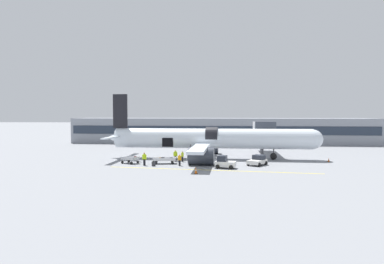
{
  "coord_description": "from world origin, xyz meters",
  "views": [
    {
      "loc": [
        2.79,
        -51.17,
        6.95
      ],
      "look_at": [
        -3.08,
        -0.81,
        4.41
      ],
      "focal_mm": 32.0,
      "sensor_mm": 36.0,
      "label": 1
    }
  ],
  "objects": [
    {
      "name": "ground_plane",
      "position": [
        0.0,
        0.0,
        0.0
      ],
      "size": [
        500.0,
        500.0,
        0.0
      ],
      "primitive_type": "plane",
      "color": "gray"
    },
    {
      "name": "ground_crew_supervisor",
      "position": [
        -4.28,
        -5.25,
        0.85
      ],
      "size": [
        0.55,
        0.48,
        1.61
      ],
      "color": "black",
      "rests_on": "ground_plane"
    },
    {
      "name": "baggage_cart_loading",
      "position": [
        -6.66,
        -3.57,
        0.47
      ],
      "size": [
        4.27,
        2.2,
        0.96
      ],
      "color": "silver",
      "rests_on": "ground_plane"
    },
    {
      "name": "baggage_tug_lead",
      "position": [
        6.36,
        -3.48,
        0.62
      ],
      "size": [
        3.0,
        3.47,
        1.39
      ],
      "color": "silver",
      "rests_on": "ground_plane"
    },
    {
      "name": "apron_marking_line",
      "position": [
        0.21,
        -8.52,
        0.0
      ],
      "size": [
        27.04,
        2.58,
        0.01
      ],
      "color": "yellow",
      "rests_on": "ground_plane"
    },
    {
      "name": "safety_cone_nose",
      "position": [
        17.12,
        1.27,
        0.26
      ],
      "size": [
        0.44,
        0.44,
        0.56
      ],
      "color": "black",
      "rests_on": "ground_plane"
    },
    {
      "name": "suitcase_on_tarmac_upright",
      "position": [
        -7.73,
        -6.01,
        0.3
      ],
      "size": [
        0.54,
        0.45,
        0.71
      ],
      "color": "#2D2D33",
      "rests_on": "ground_plane"
    },
    {
      "name": "airplane",
      "position": [
        -0.83,
        2.76,
        3.01
      ],
      "size": [
        34.3,
        27.27,
        10.31
      ],
      "color": "silver",
      "rests_on": "ground_plane"
    },
    {
      "name": "baggage_tug_mid",
      "position": [
        1.87,
        -6.74,
        0.7
      ],
      "size": [
        2.91,
        2.26,
        1.65
      ],
      "color": "white",
      "rests_on": "ground_plane"
    },
    {
      "name": "ground_crew_driver",
      "position": [
        -9.14,
        -5.51,
        0.94
      ],
      "size": [
        0.62,
        0.45,
        1.79
      ],
      "color": "black",
      "rests_on": "ground_plane"
    },
    {
      "name": "safety_cone_engine_left",
      "position": [
        -1.39,
        -11.32,
        0.38
      ],
      "size": [
        0.48,
        0.48,
        0.8
      ],
      "color": "black",
      "rests_on": "ground_plane"
    },
    {
      "name": "baggage_cart_queued",
      "position": [
        -11.58,
        -3.92,
        0.49
      ],
      "size": [
        3.34,
        2.35,
        1.07
      ],
      "color": "#B7BABF",
      "rests_on": "ground_plane"
    },
    {
      "name": "terminal_strip",
      "position": [
        0.0,
        34.6,
        3.05
      ],
      "size": [
        73.0,
        12.26,
        6.1
      ],
      "color": "gray",
      "rests_on": "ground_plane"
    },
    {
      "name": "safety_cone_wingtip",
      "position": [
        1.0,
        -4.17,
        0.32
      ],
      "size": [
        0.6,
        0.6,
        0.68
      ],
      "color": "black",
      "rests_on": "ground_plane"
    },
    {
      "name": "jet_bridge_stub",
      "position": [
        8.18,
        10.01,
        4.32
      ],
      "size": [
        3.26,
        13.44,
        5.86
      ],
      "color": "#4C4C51",
      "rests_on": "ground_plane"
    },
    {
      "name": "ground_crew_loader_b",
      "position": [
        -5.55,
        -1.08,
        0.91
      ],
      "size": [
        0.59,
        0.39,
        1.72
      ],
      "color": "black",
      "rests_on": "ground_plane"
    },
    {
      "name": "ground_crew_loader_a",
      "position": [
        -4.47,
        -1.17,
        0.84
      ],
      "size": [
        0.49,
        0.53,
        1.59
      ],
      "color": "black",
      "rests_on": "ground_plane"
    }
  ]
}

